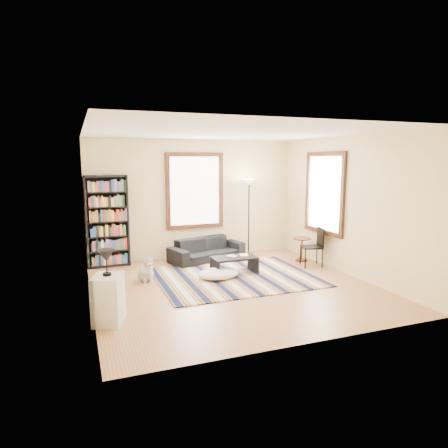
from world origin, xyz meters
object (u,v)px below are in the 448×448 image
object	(u,v)px
bookshelf	(107,221)
coffee_table	(234,265)
folding_chair	(312,247)
dog	(145,269)
sofa	(207,249)
floor_lamp	(249,218)
white_cabinet	(108,299)
floor_cushion	(218,274)
side_table	(302,249)

from	to	relation	value
bookshelf	coffee_table	distance (m)	2.94
folding_chair	dog	distance (m)	3.63
sofa	floor_lamp	size ratio (longest dim) A/B	0.96
bookshelf	white_cabinet	xyz separation A→B (m)	(-0.27, -3.23, -0.65)
folding_chair	dog	xyz separation A→B (m)	(-3.62, 0.15, -0.18)
sofa	white_cabinet	size ratio (longest dim) A/B	2.55
sofa	dog	world-z (taller)	sofa
coffee_table	floor_cushion	size ratio (longest dim) A/B	1.10
sofa	floor_cushion	size ratio (longest dim) A/B	2.19
sofa	white_cabinet	bearing A→B (deg)	-146.71
bookshelf	folding_chair	world-z (taller)	bookshelf
bookshelf	coffee_table	world-z (taller)	bookshelf
coffee_table	white_cabinet	distance (m)	3.12
bookshelf	white_cabinet	distance (m)	3.30
coffee_table	bookshelf	bearing A→B (deg)	146.61
floor_cushion	side_table	size ratio (longest dim) A/B	1.51
sofa	floor_lamp	bearing A→B (deg)	-11.82
floor_cushion	floor_lamp	bearing A→B (deg)	49.50
floor_lamp	white_cabinet	xyz separation A→B (m)	(-3.56, -3.06, -0.58)
coffee_table	white_cabinet	xyz separation A→B (m)	(-2.62, -1.67, 0.17)
dog	coffee_table	bearing A→B (deg)	-12.70
side_table	white_cabinet	bearing A→B (deg)	-154.67
sofa	side_table	size ratio (longest dim) A/B	3.31
bookshelf	side_table	bearing A→B (deg)	-14.52
bookshelf	dog	size ratio (longest dim) A/B	3.99
sofa	floor_cushion	xyz separation A→B (m)	(-0.25, -1.49, -0.16)
floor_cushion	bookshelf	bearing A→B (deg)	137.76
bookshelf	floor_cushion	bearing A→B (deg)	-42.24
floor_cushion	sofa	bearing A→B (deg)	80.41
coffee_table	folding_chair	xyz separation A→B (m)	(1.83, -0.02, 0.25)
floor_cushion	folding_chair	xyz separation A→B (m)	(2.25, 0.18, 0.33)
dog	white_cabinet	bearing A→B (deg)	-123.19
bookshelf	coffee_table	xyz separation A→B (m)	(2.36, -1.55, -0.82)
floor_cushion	side_table	world-z (taller)	side_table
bookshelf	floor_lamp	world-z (taller)	bookshelf
side_table	dog	size ratio (longest dim) A/B	1.08
folding_chair	white_cabinet	size ratio (longest dim) A/B	1.23
coffee_table	dog	world-z (taller)	dog
floor_lamp	side_table	world-z (taller)	floor_lamp
coffee_table	folding_chair	distance (m)	1.84
floor_cushion	floor_lamp	size ratio (longest dim) A/B	0.44
folding_chair	bookshelf	bearing A→B (deg)	173.81
bookshelf	folding_chair	distance (m)	4.51
folding_chair	dog	bearing A→B (deg)	-167.95
bookshelf	side_table	world-z (taller)	bookshelf
white_cabinet	coffee_table	bearing A→B (deg)	51.25
floor_lamp	white_cabinet	size ratio (longest dim) A/B	2.66
sofa	floor_lamp	world-z (taller)	floor_lamp
coffee_table	white_cabinet	world-z (taller)	white_cabinet
dog	floor_lamp	bearing A→B (deg)	16.05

